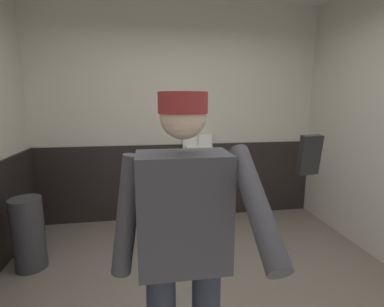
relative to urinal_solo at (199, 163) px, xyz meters
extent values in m
cube|color=beige|center=(-0.24, 0.22, 0.63)|extent=(4.31, 0.12, 2.81)
cube|color=black|center=(-0.24, 0.14, -0.27)|extent=(3.71, 0.03, 1.01)
cube|color=white|center=(0.00, 0.13, 0.05)|extent=(0.40, 0.05, 0.65)
cube|color=white|center=(0.00, -0.04, 0.00)|extent=(0.34, 0.30, 0.45)
cylinder|color=#B7BABF|center=(0.00, 0.12, 0.34)|extent=(0.04, 0.04, 0.24)
cylinder|color=#B7BABF|center=(0.00, 0.09, -0.50)|extent=(0.05, 0.05, 0.55)
cube|color=#3F3F47|center=(-0.51, -2.34, 0.32)|extent=(0.41, 0.24, 0.54)
cylinder|color=#3F3F47|center=(-0.76, -2.34, 0.32)|extent=(0.17, 0.09, 0.56)
cylinder|color=#3F3F47|center=(-0.26, -2.57, 0.43)|extent=(0.09, 0.50, 0.39)
sphere|color=beige|center=(-0.51, -2.34, 0.75)|extent=(0.20, 0.20, 0.20)
cylinder|color=maroon|center=(-0.51, -2.34, 0.81)|extent=(0.21, 0.21, 0.09)
cube|color=black|center=(-0.23, -2.85, 0.67)|extent=(0.06, 0.04, 0.11)
cylinder|color=#38383D|center=(-1.80, -0.85, -0.43)|extent=(0.29, 0.29, 0.70)
camera|label=1|loc=(-0.66, -3.55, 0.82)|focal=26.43mm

